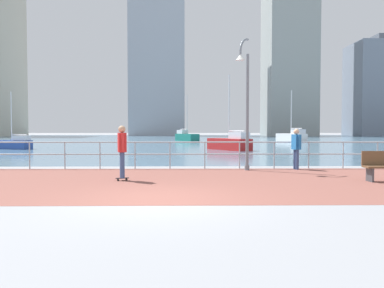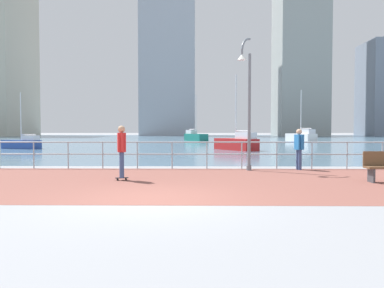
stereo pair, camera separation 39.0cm
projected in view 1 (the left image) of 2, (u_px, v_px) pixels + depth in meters
The scene contains 13 objects.
ground at pixel (181, 142), 48.59m from camera, with size 220.00×220.00×0.00m, color gray.
brick_paving at pixel (165, 181), 11.67m from camera, with size 28.00×7.45×0.01m, color brown.
harbor_water at pixel (182, 139), 60.35m from camera, with size 180.00×88.00×0.00m, color slate.
waterfront_railing at pixel (170, 150), 15.36m from camera, with size 25.25×0.06×1.10m.
lamppost at pixel (245, 97), 14.60m from camera, with size 0.61×0.70×5.06m.
skateboarder at pixel (122, 148), 11.78m from camera, with size 0.41×0.55×1.70m.
bystander at pixel (296, 146), 15.09m from camera, with size 0.32×0.55×1.60m.
sailboat_white at pixel (292, 137), 49.53m from camera, with size 3.11×4.92×6.63m.
sailboat_teal at pixel (13, 144), 30.59m from camera, with size 3.41×2.01×4.57m.
sailboat_red at pixel (230, 143), 29.22m from camera, with size 3.20×4.14×5.74m.
sailboat_ivory at pixel (186, 136), 52.32m from camera, with size 3.33×4.53×6.21m.
tower_beige at pixel (158, 40), 94.45m from camera, with size 13.30×10.29×48.98m.
tower_brick at pixel (289, 54), 90.33m from camera, with size 10.82×12.70×40.46m.
Camera 1 is at (0.64, -8.58, 1.59)m, focal length 35.88 mm.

